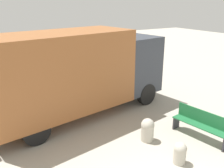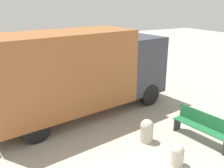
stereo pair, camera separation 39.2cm
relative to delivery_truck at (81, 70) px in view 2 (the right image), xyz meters
name	(u,v)px [view 2 (the right image)]	position (x,y,z in m)	size (l,w,h in m)	color
delivery_truck	(81,70)	(0.00, 0.00, 0.00)	(7.74, 3.35, 3.41)	#99592D
park_bench	(202,125)	(2.76, -3.78, -1.33)	(0.71, 2.01, 0.97)	#1E6638
bollard_near_bench	(178,154)	(1.11, -4.46, -1.52)	(0.37, 0.37, 0.67)	#B2AD9E
bollard_far_bench	(147,130)	(1.10, -3.00, -1.45)	(0.45, 0.45, 0.79)	#B2AD9E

